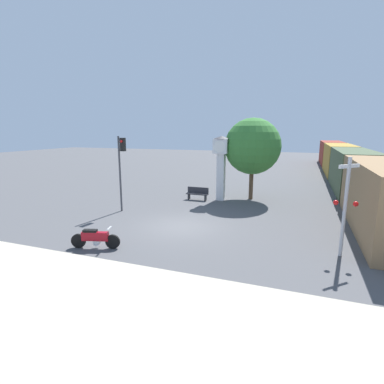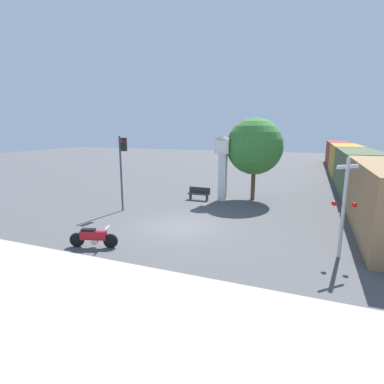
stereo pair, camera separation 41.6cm
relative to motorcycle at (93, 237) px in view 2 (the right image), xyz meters
name	(u,v)px [view 2 (the right image)]	position (x,y,z in m)	size (l,w,h in m)	color
ground_plane	(180,226)	(2.30, 4.02, -0.45)	(120.00, 120.00, 0.00)	#4C4C4F
sidewalk_strip	(66,307)	(2.30, -4.00, -0.40)	(36.00, 6.00, 0.10)	#B2A893
motorcycle	(93,237)	(0.00, 0.00, 0.00)	(2.07, 0.77, 0.94)	black
clock_tower	(223,158)	(2.69, 10.74, 2.61)	(1.22, 1.22, 4.61)	white
freight_train	(350,165)	(12.12, 23.20, 1.25)	(2.80, 42.67, 3.40)	olive
traffic_light	(122,160)	(-2.25, 5.66, 2.73)	(0.50, 0.35, 4.65)	#47474C
railroad_crossing_signal	(344,204)	(9.81, 2.77, 1.72)	(0.90, 0.82, 3.99)	#B7B7BC
street_tree	(255,146)	(4.70, 11.81, 3.41)	(4.01, 4.01, 5.88)	brown
bench	(199,193)	(1.09, 10.24, 0.04)	(1.60, 0.44, 0.92)	#2D2D33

